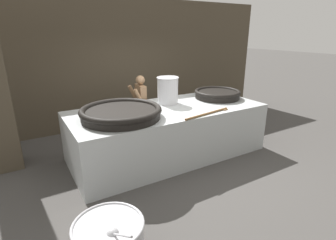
% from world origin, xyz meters
% --- Properties ---
extents(ground_plane, '(60.00, 60.00, 0.00)m').
position_xyz_m(ground_plane, '(0.00, 0.00, 0.00)').
color(ground_plane, '#474442').
extents(back_wall, '(9.47, 0.24, 3.38)m').
position_xyz_m(back_wall, '(0.00, 2.54, 1.69)').
color(back_wall, '#4C4233').
rests_on(back_wall, ground_plane).
extents(hearth_platform, '(3.97, 1.72, 1.03)m').
position_xyz_m(hearth_platform, '(0.00, 0.00, 0.52)').
color(hearth_platform, '#B2B7B7').
rests_on(hearth_platform, ground_plane).
extents(giant_wok_near, '(1.47, 1.47, 0.21)m').
position_xyz_m(giant_wok_near, '(-1.06, -0.13, 1.14)').
color(giant_wok_near, black).
rests_on(giant_wok_near, hearth_platform).
extents(giant_wok_far, '(1.06, 1.06, 0.19)m').
position_xyz_m(giant_wok_far, '(1.42, 0.13, 1.14)').
color(giant_wok_far, black).
rests_on(giant_wok_far, hearth_platform).
extents(stock_pot, '(0.47, 0.47, 0.58)m').
position_xyz_m(stock_pot, '(0.18, 0.31, 1.33)').
color(stock_pot, silver).
rests_on(stock_pot, hearth_platform).
extents(stirring_paddle, '(1.12, 0.24, 0.04)m').
position_xyz_m(stirring_paddle, '(0.46, -0.75, 1.05)').
color(stirring_paddle, brown).
rests_on(stirring_paddle, hearth_platform).
extents(cook, '(0.39, 0.59, 1.55)m').
position_xyz_m(cook, '(-0.08, 1.15, 0.84)').
color(cook, '#9E7551').
rests_on(cook, ground_plane).
extents(prep_bowl_vegetables, '(0.86, 1.11, 0.74)m').
position_xyz_m(prep_bowl_vegetables, '(-1.96, -1.92, 0.22)').
color(prep_bowl_vegetables, '#B7B7BC').
rests_on(prep_bowl_vegetables, ground_plane).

